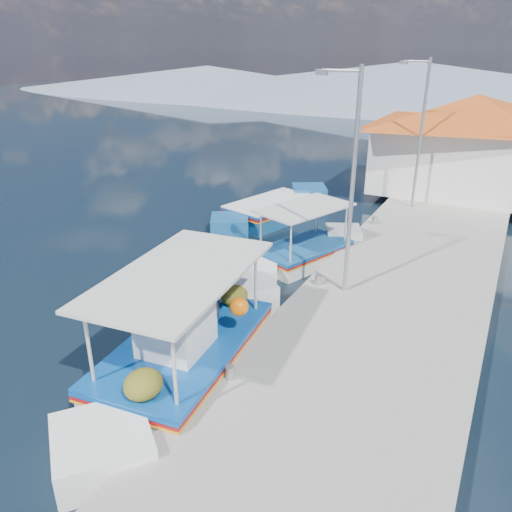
% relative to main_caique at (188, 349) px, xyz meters
% --- Properties ---
extents(ground, '(160.00, 160.00, 0.00)m').
position_rel_main_caique_xyz_m(ground, '(-2.40, 2.54, -0.53)').
color(ground, black).
rests_on(ground, ground).
extents(quay, '(5.00, 44.00, 0.50)m').
position_rel_main_caique_xyz_m(quay, '(3.50, 8.54, -0.28)').
color(quay, gray).
rests_on(quay, ground).
extents(bollards, '(0.20, 17.20, 0.30)m').
position_rel_main_caique_xyz_m(bollards, '(1.40, 7.79, 0.12)').
color(bollards, '#A5A8AD').
rests_on(bollards, quay).
extents(main_caique, '(2.98, 8.36, 2.77)m').
position_rel_main_caique_xyz_m(main_caique, '(0.00, 0.00, 0.00)').
color(main_caique, white).
rests_on(main_caique, ground).
extents(caique_green_canopy, '(3.08, 5.58, 2.22)m').
position_rel_main_caique_xyz_m(caique_green_canopy, '(-0.07, 6.94, -0.20)').
color(caique_green_canopy, white).
rests_on(caique_green_canopy, ground).
extents(caique_blue_hull, '(3.31, 6.90, 1.27)m').
position_rel_main_caique_xyz_m(caique_blue_hull, '(-3.03, 10.53, -0.19)').
color(caique_blue_hull, '#164F88').
rests_on(caique_blue_hull, ground).
extents(harbor_building, '(10.49, 10.49, 4.40)m').
position_rel_main_caique_xyz_m(harbor_building, '(3.79, 17.54, 2.24)').
color(harbor_building, white).
rests_on(harbor_building, quay).
extents(lamp_post_near, '(1.21, 0.14, 6.00)m').
position_rel_main_caique_xyz_m(lamp_post_near, '(2.10, 4.54, 3.32)').
color(lamp_post_near, '#A5A8AD').
rests_on(lamp_post_near, quay).
extents(lamp_post_far, '(1.21, 0.14, 6.00)m').
position_rel_main_caique_xyz_m(lamp_post_far, '(2.10, 13.54, 3.32)').
color(lamp_post_far, '#A5A8AD').
rests_on(lamp_post_far, quay).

